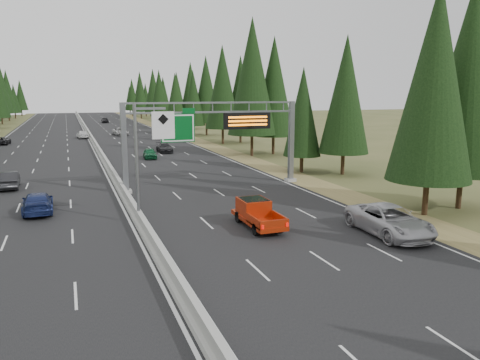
# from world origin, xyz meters

# --- Properties ---
(road) EXTENTS (32.00, 260.00, 0.08)m
(road) POSITION_xyz_m (0.00, 80.00, 0.04)
(road) COLOR black
(road) RESTS_ON ground
(shoulder_right) EXTENTS (3.60, 260.00, 0.06)m
(shoulder_right) POSITION_xyz_m (17.80, 80.00, 0.03)
(shoulder_right) COLOR olive
(shoulder_right) RESTS_ON ground
(median_barrier) EXTENTS (0.70, 260.00, 0.85)m
(median_barrier) POSITION_xyz_m (0.00, 80.00, 0.41)
(median_barrier) COLOR gray
(median_barrier) RESTS_ON road
(sign_gantry) EXTENTS (16.75, 0.98, 7.80)m
(sign_gantry) POSITION_xyz_m (8.92, 34.88, 5.27)
(sign_gantry) COLOR slate
(sign_gantry) RESTS_ON road
(hov_sign_pole) EXTENTS (2.80, 0.50, 8.00)m
(hov_sign_pole) POSITION_xyz_m (0.58, 24.97, 4.72)
(hov_sign_pole) COLOR slate
(hov_sign_pole) RESTS_ON road
(tree_row_right) EXTENTS (10.92, 239.26, 18.68)m
(tree_row_right) POSITION_xyz_m (22.15, 64.62, 9.04)
(tree_row_right) COLOR black
(tree_row_right) RESTS_ON ground
(silver_minivan) EXTENTS (3.20, 6.55, 1.79)m
(silver_minivan) POSITION_xyz_m (14.09, 17.11, 0.98)
(silver_minivan) COLOR #AEADB2
(silver_minivan) RESTS_ON road
(red_pickup) EXTENTS (1.89, 5.28, 1.72)m
(red_pickup) POSITION_xyz_m (7.13, 21.78, 1.03)
(red_pickup) COLOR black
(red_pickup) RESTS_ON road
(car_ahead_green) EXTENTS (1.93, 4.12, 1.36)m
(car_ahead_green) POSITION_xyz_m (5.95, 56.13, 0.76)
(car_ahead_green) COLOR #13562F
(car_ahead_green) RESTS_ON road
(car_ahead_dkred) EXTENTS (1.82, 4.66, 1.51)m
(car_ahead_dkred) POSITION_xyz_m (14.50, 79.53, 0.84)
(car_ahead_dkred) COLOR #5C0D17
(car_ahead_dkred) RESTS_ON road
(car_ahead_dkgrey) EXTENTS (1.88, 4.61, 1.34)m
(car_ahead_dkgrey) POSITION_xyz_m (9.04, 61.85, 0.75)
(car_ahead_dkgrey) COLOR black
(car_ahead_dkgrey) RESTS_ON road
(car_ahead_white) EXTENTS (3.07, 5.70, 1.52)m
(car_ahead_white) POSITION_xyz_m (6.12, 92.69, 0.84)
(car_ahead_white) COLOR #B6B6B6
(car_ahead_white) RESTS_ON road
(car_ahead_far) EXTENTS (2.00, 4.74, 1.60)m
(car_ahead_far) POSITION_xyz_m (6.31, 135.34, 0.88)
(car_ahead_far) COLOR black
(car_ahead_far) RESTS_ON road
(car_onc_near) EXTENTS (1.83, 4.77, 1.55)m
(car_onc_near) POSITION_xyz_m (-9.41, 40.93, 0.86)
(car_onc_near) COLOR black
(car_onc_near) RESTS_ON road
(car_onc_blue) EXTENTS (2.20, 5.14, 1.48)m
(car_onc_blue) POSITION_xyz_m (-6.49, 30.42, 0.82)
(car_onc_blue) COLOR navy
(car_onc_blue) RESTS_ON road
(car_onc_white) EXTENTS (2.20, 4.65, 1.54)m
(car_onc_white) POSITION_xyz_m (-1.50, 88.40, 0.85)
(car_onc_white) COLOR silver
(car_onc_white) RESTS_ON road
(car_onc_far) EXTENTS (2.49, 4.78, 1.29)m
(car_onc_far) POSITION_xyz_m (-14.50, 81.77, 0.72)
(car_onc_far) COLOR black
(car_onc_far) RESTS_ON road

